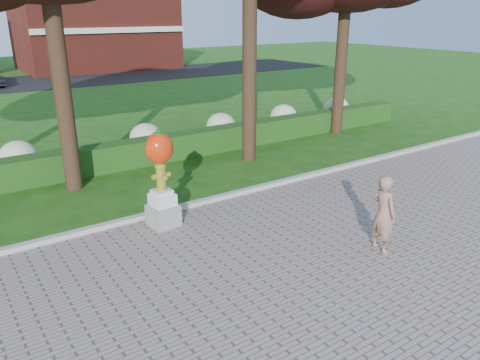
{
  "coord_description": "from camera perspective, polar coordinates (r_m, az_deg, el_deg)",
  "views": [
    {
      "loc": [
        -4.99,
        -6.47,
        4.59
      ],
      "look_at": [
        0.09,
        1.0,
        1.32
      ],
      "focal_mm": 35.0,
      "sensor_mm": 36.0,
      "label": 1
    }
  ],
  "objects": [
    {
      "name": "ground",
      "position": [
        9.37,
        3.01,
        -9.44
      ],
      "size": [
        100.0,
        100.0,
        0.0
      ],
      "primitive_type": "plane",
      "color": "#1E4812",
      "rests_on": "ground"
    },
    {
      "name": "curb",
      "position": [
        11.62,
        -5.94,
        -3.07
      ],
      "size": [
        40.0,
        0.18,
        0.15
      ],
      "primitive_type": "cube",
      "color": "#ADADA5",
      "rests_on": "ground"
    },
    {
      "name": "lawn_hedge",
      "position": [
        14.96,
        -13.35,
        3.11
      ],
      "size": [
        24.0,
        0.7,
        0.8
      ],
      "primitive_type": "cube",
      "color": "#214714",
      "rests_on": "ground"
    },
    {
      "name": "hydrangea_row",
      "position": [
        16.02,
        -12.81,
        4.81
      ],
      "size": [
        20.1,
        1.1,
        0.99
      ],
      "color": "#B2BC8F",
      "rests_on": "ground"
    },
    {
      "name": "street",
      "position": [
        35.13,
        -26.2,
        10.44
      ],
      "size": [
        50.0,
        8.0,
        0.02
      ],
      "primitive_type": "cube",
      "color": "black",
      "rests_on": "ground"
    },
    {
      "name": "building_right",
      "position": [
        42.53,
        -17.2,
        17.22
      ],
      "size": [
        12.0,
        8.0,
        6.4
      ],
      "primitive_type": "cube",
      "color": "maroon",
      "rests_on": "ground"
    },
    {
      "name": "hydrant_sculpture",
      "position": [
        10.31,
        -9.61,
        0.48
      ],
      "size": [
        0.65,
        0.65,
        2.21
      ],
      "rotation": [
        0.0,
        0.0,
        0.1
      ],
      "color": "gray",
      "rests_on": "walkway"
    },
    {
      "name": "woman",
      "position": [
        9.65,
        17.1,
        -3.93
      ],
      "size": [
        0.45,
        0.62,
        1.59
      ],
      "primitive_type": "imported",
      "rotation": [
        0.0,
        0.0,
        1.44
      ],
      "color": "#9D6E59",
      "rests_on": "walkway"
    }
  ]
}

